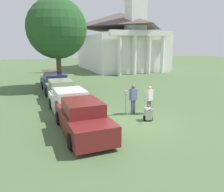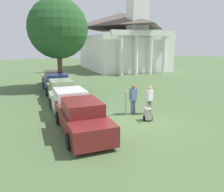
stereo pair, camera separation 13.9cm
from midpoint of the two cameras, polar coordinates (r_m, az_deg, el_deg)
name	(u,v)px [view 2 (the right image)]	position (r m, az deg, el deg)	size (l,w,h in m)	color
ground_plane	(134,124)	(11.49, 6.24, -7.17)	(120.00, 120.00, 0.00)	#4C663D
parked_car_maroon	(82,118)	(10.16, -7.57, -5.64)	(1.99, 4.91, 1.57)	maroon
parked_car_white	(70,102)	(13.06, -10.63, -1.66)	(2.09, 5.13, 1.49)	silver
parked_car_sage	(61,91)	(16.55, -12.85, 1.41)	(1.97, 4.94, 1.50)	gray
parked_car_navy	(56,83)	(19.65, -14.14, 3.20)	(2.15, 5.07, 1.57)	#19234C
parked_car_tan	(53,79)	(22.50, -15.01, 4.35)	(1.96, 4.81, 1.56)	tan
parking_meter	(126,98)	(12.49, 3.97, -0.59)	(0.18, 0.09, 1.47)	slate
person_worker	(133,97)	(12.74, 5.89, -0.39)	(0.46, 0.31, 1.76)	#515670
person_supervisor	(149,98)	(12.92, 10.05, -0.59)	(0.47, 0.36, 1.68)	#665B4C
equipment_cart	(148,114)	(11.92, 9.71, -4.56)	(0.53, 1.00, 1.00)	#B2B2AD
church	(123,37)	(37.63, 2.92, 15.11)	(11.43, 15.51, 24.63)	white
shade_tree	(58,29)	(20.53, -13.72, 16.67)	(5.24, 5.24, 8.00)	brown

